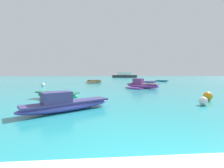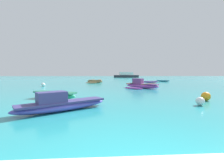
# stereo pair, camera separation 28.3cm
# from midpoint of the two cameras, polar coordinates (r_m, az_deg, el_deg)

# --- Properties ---
(moored_boat_0) EXTENTS (2.68, 0.92, 0.32)m
(moored_boat_0) POSITION_cam_midpoint_polar(r_m,az_deg,el_deg) (25.90, 13.89, 0.83)
(moored_boat_0) COLOR #BD79E4
(moored_boat_0) RESTS_ON ground_plane
(moored_boat_1) EXTENTS (2.78, 3.48, 0.55)m
(moored_boat_1) POSITION_cam_midpoint_polar(r_m,az_deg,el_deg) (25.08, -7.15, 0.98)
(moored_boat_1) COLOR tan
(moored_boat_1) RESTS_ON ground_plane
(moored_boat_2) EXTENTS (1.98, 2.66, 0.31)m
(moored_boat_2) POSITION_cam_midpoint_polar(r_m,az_deg,el_deg) (30.65, 18.20, 1.17)
(moored_boat_2) COLOR #319FC2
(moored_boat_2) RESTS_ON ground_plane
(moored_boat_3) EXTENTS (3.43, 2.65, 0.78)m
(moored_boat_3) POSITION_cam_midpoint_polar(r_m,az_deg,el_deg) (6.18, -18.19, -7.27)
(moored_boat_3) COLOR #5349B1
(moored_boat_3) RESTS_ON ground_plane
(moored_boat_4) EXTENTS (2.91, 1.89, 0.42)m
(moored_boat_4) POSITION_cam_midpoint_polar(r_m,az_deg,el_deg) (9.32, -21.07, -3.93)
(moored_boat_4) COLOR #29B27F
(moored_boat_4) RESTS_ON ground_plane
(moored_boat_5) EXTENTS (3.81, 3.78, 1.00)m
(moored_boat_5) POSITION_cam_midpoint_polar(r_m,az_deg,el_deg) (15.88, 10.63, -0.34)
(moored_boat_5) COLOR #C452C3
(moored_boat_5) RESTS_ON ground_plane
(mooring_buoy_0) EXTENTS (0.44, 0.44, 0.44)m
(mooring_buoy_0) POSITION_cam_midpoint_polar(r_m,az_deg,el_deg) (19.34, -25.21, -0.24)
(mooring_buoy_0) COLOR white
(mooring_buoy_0) RESTS_ON ground_plane
(mooring_buoy_1) EXTENTS (0.48, 0.48, 0.48)m
(mooring_buoy_1) POSITION_cam_midpoint_polar(r_m,az_deg,el_deg) (9.70, 31.96, -3.94)
(mooring_buoy_1) COLOR orange
(mooring_buoy_1) RESTS_ON ground_plane
(mooring_buoy_2) EXTENTS (0.39, 0.39, 0.39)m
(mooring_buoy_2) POSITION_cam_midpoint_polar(r_m,az_deg,el_deg) (8.11, 30.54, -5.59)
(mooring_buoy_2) COLOR white
(mooring_buoy_2) RESTS_ON ground_plane
(distant_ferry) EXTENTS (10.88, 2.39, 2.39)m
(distant_ferry) POSITION_cam_midpoint_polar(r_m,az_deg,el_deg) (66.93, 4.65, 3.31)
(distant_ferry) COLOR #2D333D
(distant_ferry) RESTS_ON ground_plane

